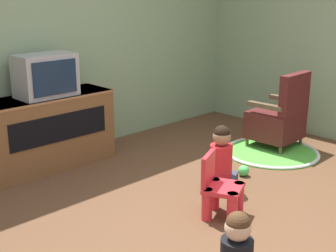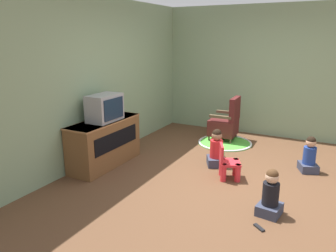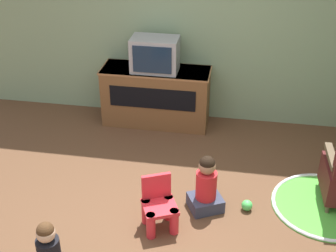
{
  "view_description": "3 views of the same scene",
  "coord_description": "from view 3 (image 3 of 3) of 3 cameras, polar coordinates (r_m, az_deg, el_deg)",
  "views": [
    {
      "loc": [
        -2.74,
        -2.03,
        1.77
      ],
      "look_at": [
        -0.06,
        0.72,
        0.63
      ],
      "focal_mm": 50.0,
      "sensor_mm": 36.0,
      "label": 1
    },
    {
      "loc": [
        -4.41,
        -1.16,
        2.01
      ],
      "look_at": [
        -0.38,
        0.96,
        0.77
      ],
      "focal_mm": 35.0,
      "sensor_mm": 36.0,
      "label": 2
    },
    {
      "loc": [
        0.59,
        -3.14,
        3.04
      ],
      "look_at": [
        -0.07,
        0.7,
        0.76
      ],
      "focal_mm": 50.0,
      "sensor_mm": 36.0,
      "label": 3
    }
  ],
  "objects": [
    {
      "name": "yellow_kid_chair",
      "position": [
        4.37,
        -1.08,
        -10.01
      ],
      "size": [
        0.4,
        0.39,
        0.52
      ],
      "rotation": [
        0.0,
        0.0,
        0.43
      ],
      "color": "red",
      "rests_on": "ground_plane"
    },
    {
      "name": "toy_ball",
      "position": [
        4.71,
        9.6,
        -9.51
      ],
      "size": [
        0.11,
        0.11,
        0.11
      ],
      "color": "#4CCC59",
      "rests_on": "ground_plane"
    },
    {
      "name": "television",
      "position": [
        5.66,
        -1.61,
        8.7
      ],
      "size": [
        0.56,
        0.35,
        0.42
      ],
      "color": "#939399",
      "rests_on": "tv_cabinet"
    },
    {
      "name": "ground_plane",
      "position": [
        4.41,
        -0.61,
        -13.24
      ],
      "size": [
        30.0,
        30.0,
        0.0
      ],
      "primitive_type": "plane",
      "color": "brown"
    },
    {
      "name": "play_mat",
      "position": [
        4.96,
        18.54,
        -9.15
      ],
      "size": [
        1.05,
        1.05,
        0.04
      ],
      "color": "green",
      "rests_on": "ground_plane"
    },
    {
      "name": "wall_back",
      "position": [
        5.83,
        1.46,
        13.26
      ],
      "size": [
        5.57,
        0.12,
        2.65
      ],
      "color": "gray",
      "rests_on": "ground_plane"
    },
    {
      "name": "tv_cabinet",
      "position": [
        5.93,
        -1.46,
        3.74
      ],
      "size": [
        1.35,
        0.49,
        0.74
      ],
      "color": "brown",
      "rests_on": "ground_plane"
    },
    {
      "name": "child_watching_center",
      "position": [
        4.55,
        4.67,
        -7.37
      ],
      "size": [
        0.4,
        0.38,
        0.61
      ],
      "rotation": [
        0.0,
        0.0,
        0.47
      ],
      "color": "#33384C",
      "rests_on": "ground_plane"
    }
  ]
}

